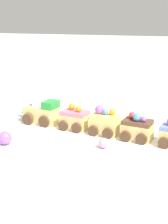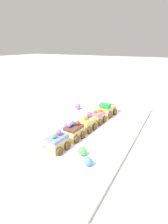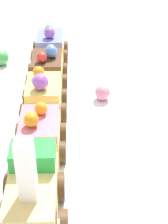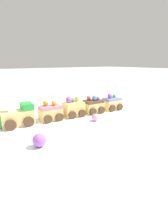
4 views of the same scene
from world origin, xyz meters
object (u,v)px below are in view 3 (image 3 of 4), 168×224
(cake_car_chocolate, at_px, (47,70))
(cake_car_lemon, at_px, (44,97))
(cake_car_blueberry, at_px, (50,47))
(cake_car_strawberry, at_px, (40,135))
(gumball_green, at_px, (1,57))
(gumball_pink, at_px, (103,93))
(cake_train_locomotive, at_px, (32,202))

(cake_car_chocolate, bearing_deg, cake_car_lemon, -0.34)
(cake_car_blueberry, bearing_deg, cake_car_strawberry, -0.08)
(gumball_green, bearing_deg, gumball_pink, 50.36)
(cake_train_locomotive, bearing_deg, cake_car_lemon, -179.92)
(cake_car_blueberry, height_order, gumball_green, cake_car_blueberry)
(cake_car_blueberry, bearing_deg, cake_train_locomotive, -0.03)
(cake_car_strawberry, xyz_separation_m, gumball_green, (-0.24, -0.07, -0.01))
(cake_train_locomotive, height_order, cake_car_blueberry, cake_train_locomotive)
(cake_car_strawberry, relative_size, gumball_pink, 3.10)
(cake_train_locomotive, xyz_separation_m, cake_car_chocolate, (-0.28, 0.02, -0.00))
(cake_car_strawberry, height_order, cake_car_blueberry, same)
(cake_car_strawberry, bearing_deg, cake_car_chocolate, 179.87)
(cake_car_lemon, distance_m, gumball_green, 0.18)
(cake_car_strawberry, relative_size, cake_car_lemon, 1.00)
(cake_train_locomotive, relative_size, cake_car_chocolate, 1.62)
(cake_car_chocolate, bearing_deg, cake_car_strawberry, -0.13)
(cake_train_locomotive, xyz_separation_m, cake_car_lemon, (-0.19, 0.02, -0.00))
(cake_train_locomotive, height_order, cake_car_strawberry, cake_train_locomotive)
(cake_car_strawberry, relative_size, cake_car_blueberry, 1.00)
(gumball_pink, bearing_deg, cake_car_chocolate, -124.63)
(cake_car_chocolate, distance_m, gumball_pink, 0.10)
(cake_car_strawberry, relative_size, gumball_green, 2.65)
(cake_train_locomotive, bearing_deg, cake_car_strawberry, -179.92)
(cake_train_locomotive, relative_size, gumball_green, 4.29)
(cake_car_strawberry, distance_m, gumball_green, 0.25)
(gumball_pink, bearing_deg, gumball_green, -129.64)
(gumball_pink, bearing_deg, cake_car_blueberry, -153.05)
(cake_train_locomotive, distance_m, cake_car_chocolate, 0.28)
(cake_car_lemon, distance_m, cake_car_blueberry, 0.17)
(cake_car_blueberry, bearing_deg, cake_car_lemon, -0.16)
(cake_train_locomotive, height_order, gumball_pink, cake_train_locomotive)
(cake_car_blueberry, height_order, gumball_pink, cake_car_blueberry)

